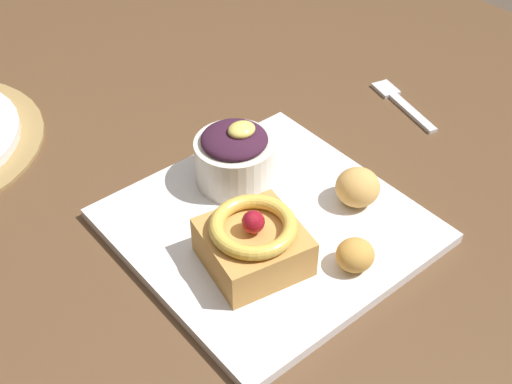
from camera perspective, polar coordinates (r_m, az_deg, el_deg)
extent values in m
cube|color=brown|center=(0.86, -8.12, 4.11)|extent=(1.24, 1.16, 0.04)
cylinder|color=brown|center=(1.65, -1.00, 9.16)|extent=(0.07, 0.07, 0.69)
cube|color=white|center=(0.70, 1.04, -2.90)|extent=(0.29, 0.29, 0.01)
cube|color=#C68E47|center=(0.65, -0.23, -4.70)|extent=(0.11, 0.11, 0.04)
torus|color=#E5BC4C|center=(0.63, -0.24, -2.94)|extent=(0.10, 0.10, 0.01)
sphere|color=maroon|center=(0.62, -0.24, -2.58)|extent=(0.02, 0.02, 0.02)
cylinder|color=silver|center=(0.73, -1.81, 2.63)|extent=(0.09, 0.09, 0.05)
ellipsoid|color=#38192D|center=(0.72, -1.86, 4.52)|extent=(0.07, 0.07, 0.02)
ellipsoid|color=#EAD666|center=(0.71, -1.24, 5.33)|extent=(0.03, 0.03, 0.01)
ellipsoid|color=tan|center=(0.72, 8.67, 0.41)|extent=(0.05, 0.05, 0.04)
ellipsoid|color=gold|center=(0.65, 8.45, -5.34)|extent=(0.04, 0.04, 0.03)
cube|color=silver|center=(0.89, 13.22, 6.58)|extent=(0.03, 0.09, 0.00)
cube|color=silver|center=(0.93, 11.02, 8.62)|extent=(0.03, 0.04, 0.00)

